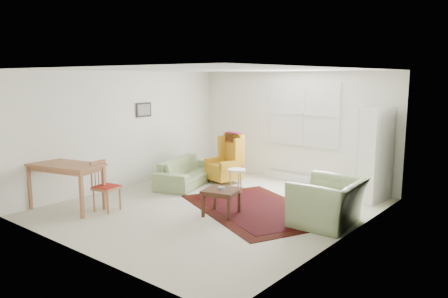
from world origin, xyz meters
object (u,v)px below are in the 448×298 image
Objects in this scene: armchair at (328,198)px; wingback_chair at (224,158)px; coffee_table at (221,202)px; cabinet at (376,155)px; sofa at (188,166)px; stool at (237,180)px; desk at (67,187)px; desk_chair at (107,186)px.

wingback_chair is (-3.09, 1.11, 0.12)m from armchair.
coffee_table is 3.17m from cabinet.
coffee_table is at bearing -140.77° from sofa.
sofa is 1.72× the size of wingback_chair.
stool is (0.71, -0.44, -0.32)m from wingback_chair.
armchair is at bearing 29.08° from desk.
desk reaches higher than sofa.
sofa is 1.46× the size of desk.
wingback_chair is 2.30× the size of stool.
stool is 0.37× the size of desk.
sofa is at bearing -122.53° from wingback_chair.
armchair is at bearing -73.79° from desk_chair.
cabinet is 5.80m from desk.
wingback_chair is at bearing -158.13° from cabinet.
wingback_chair is at bearing -64.31° from sofa.
coffee_table is at bearing -69.43° from desk_chair.
armchair reaches higher than stool.
sofa is 2.39m from desk_chair.
desk_chair is (0.62, 0.41, 0.03)m from desk.
wingback_chair is 1.99× the size of coffee_table.
stool is (-0.73, 1.38, 0.01)m from coffee_table.
desk is (-1.63, -2.90, 0.18)m from stool.
armchair reaches higher than coffee_table.
desk reaches higher than stool.
stool is at bearing 118.02° from coffee_table.
stool is (-2.38, 0.67, -0.20)m from armchair.
stool is at bearing 60.66° from desk.
wingback_chair is (0.57, 0.56, 0.17)m from sofa.
desk_chair is at bearing -66.11° from armchair.
cabinet is at bearing -89.04° from sofa.
stool reaches higher than coffee_table.
wingback_chair is at bearing 74.65° from desk.
sofa is 1.29m from stool.
stool is at bearing -145.37° from cabinet.
coffee_table is 2.07m from desk_chair.
desk_chair reaches higher than stool.
sofa is at bearing -5.45° from desk_chair.
armchair is 2.33× the size of stool.
desk is at bearing 154.23° from sofa.
sofa is 3.70m from armchair.
armchair is 3.29m from wingback_chair.
armchair is 1.93m from cabinet.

